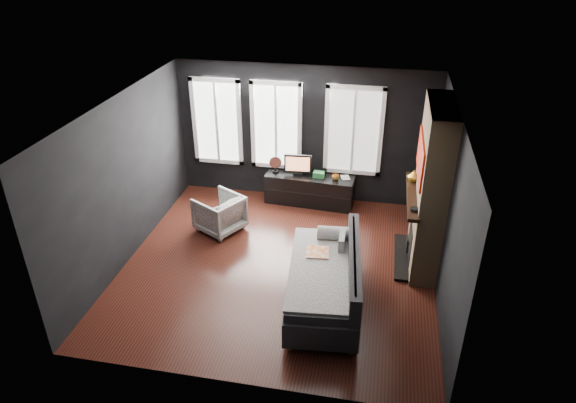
% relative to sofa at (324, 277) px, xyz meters
% --- Properties ---
extents(floor, '(5.00, 5.00, 0.00)m').
position_rel_sofa_xyz_m(floor, '(-0.84, 0.80, -0.47)').
color(floor, black).
rests_on(floor, ground).
extents(ceiling, '(5.00, 5.00, 0.00)m').
position_rel_sofa_xyz_m(ceiling, '(-0.84, 0.80, 2.23)').
color(ceiling, white).
rests_on(ceiling, ground).
extents(wall_back, '(5.00, 0.02, 2.70)m').
position_rel_sofa_xyz_m(wall_back, '(-0.84, 3.30, 0.88)').
color(wall_back, black).
rests_on(wall_back, ground).
extents(wall_left, '(0.02, 5.00, 2.70)m').
position_rel_sofa_xyz_m(wall_left, '(-3.34, 0.80, 0.88)').
color(wall_left, black).
rests_on(wall_left, ground).
extents(wall_right, '(0.02, 5.00, 2.70)m').
position_rel_sofa_xyz_m(wall_right, '(1.66, 0.80, 0.88)').
color(wall_right, black).
rests_on(wall_right, ground).
extents(windows, '(4.00, 0.16, 1.76)m').
position_rel_sofa_xyz_m(windows, '(-1.29, 3.26, 1.91)').
color(windows, white).
rests_on(windows, wall_back).
extents(fireplace, '(0.70, 1.62, 2.70)m').
position_rel_sofa_xyz_m(fireplace, '(1.46, 1.40, 0.88)').
color(fireplace, '#93724C').
rests_on(fireplace, floor).
extents(sofa, '(1.30, 2.29, 0.95)m').
position_rel_sofa_xyz_m(sofa, '(0.00, 0.00, 0.00)').
color(sofa, '#262629').
rests_on(sofa, floor).
extents(stripe_pillow, '(0.09, 0.36, 0.36)m').
position_rel_sofa_xyz_m(stripe_pillow, '(0.19, 0.55, 0.21)').
color(stripe_pillow, gray).
rests_on(stripe_pillow, sofa).
extents(armchair, '(0.95, 0.97, 0.75)m').
position_rel_sofa_xyz_m(armchair, '(-2.12, 1.70, -0.10)').
color(armchair, silver).
rests_on(armchair, floor).
extents(media_console, '(1.77, 0.67, 0.60)m').
position_rel_sofa_xyz_m(media_console, '(-0.67, 3.04, -0.17)').
color(media_console, black).
rests_on(media_console, floor).
extents(monitor, '(0.55, 0.16, 0.48)m').
position_rel_sofa_xyz_m(monitor, '(-0.92, 3.03, 0.37)').
color(monitor, black).
rests_on(monitor, media_console).
extents(desk_fan, '(0.28, 0.28, 0.35)m').
position_rel_sofa_xyz_m(desk_fan, '(-1.37, 3.06, 0.30)').
color(desk_fan, gray).
rests_on(desk_fan, media_console).
extents(mug, '(0.13, 0.11, 0.13)m').
position_rel_sofa_xyz_m(mug, '(-0.16, 2.95, 0.19)').
color(mug, orange).
rests_on(mug, media_console).
extents(book, '(0.16, 0.06, 0.22)m').
position_rel_sofa_xyz_m(book, '(-0.06, 3.04, 0.24)').
color(book, '#B4A48E').
rests_on(book, media_console).
extents(storage_box, '(0.22, 0.15, 0.12)m').
position_rel_sofa_xyz_m(storage_box, '(-0.49, 3.00, 0.18)').
color(storage_box, '#2F8044').
rests_on(storage_box, media_console).
extents(mantel_vase, '(0.20, 0.21, 0.19)m').
position_rel_sofa_xyz_m(mantel_vase, '(1.21, 1.85, 0.85)').
color(mantel_vase, gold).
rests_on(mantel_vase, fireplace).
extents(mantel_clock, '(0.16, 0.16, 0.04)m').
position_rel_sofa_xyz_m(mantel_clock, '(1.21, 0.85, 0.78)').
color(mantel_clock, black).
rests_on(mantel_clock, fireplace).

